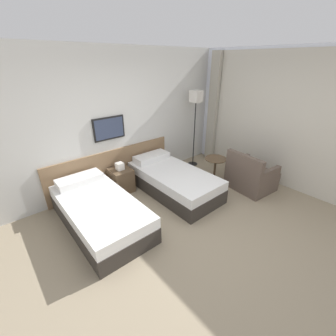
{
  "coord_description": "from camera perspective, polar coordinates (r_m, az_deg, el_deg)",
  "views": [
    {
      "loc": [
        -2.11,
        -1.76,
        2.45
      ],
      "look_at": [
        0.36,
        1.14,
        0.61
      ],
      "focal_mm": 24.0,
      "sensor_mm": 36.0,
      "label": 1
    }
  ],
  "objects": [
    {
      "name": "wall_headboard",
      "position": [
        4.65,
        -12.52,
        10.92
      ],
      "size": [
        10.0,
        0.1,
        2.7
      ],
      "color": "silver",
      "rests_on": "ground_plane"
    },
    {
      "name": "bed_near_door",
      "position": [
        3.85,
        -17.02,
        -10.48
      ],
      "size": [
        0.97,
        1.93,
        0.59
      ],
      "color": "#332D28",
      "rests_on": "ground_plane"
    },
    {
      "name": "bed_near_window",
      "position": [
        4.56,
        1.24,
        -3.18
      ],
      "size": [
        0.97,
        1.93,
        0.59
      ],
      "color": "#332D28",
      "rests_on": "ground_plane"
    },
    {
      "name": "ground_plane",
      "position": [
        3.68,
        7.59,
        -16.22
      ],
      "size": [
        16.0,
        16.0,
        0.0
      ],
      "primitive_type": "plane",
      "color": "gray"
    },
    {
      "name": "side_table",
      "position": [
        5.01,
        11.9,
        0.78
      ],
      "size": [
        0.47,
        0.47,
        0.53
      ],
      "color": "brown",
      "rests_on": "ground_plane"
    },
    {
      "name": "armchair",
      "position": [
        4.95,
        20.17,
        -2.1
      ],
      "size": [
        0.81,
        0.9,
        0.81
      ],
      "rotation": [
        0.0,
        0.0,
        1.47
      ],
      "color": "brown",
      "rests_on": "ground_plane"
    },
    {
      "name": "floor_lamp",
      "position": [
        5.41,
        7.09,
        15.95
      ],
      "size": [
        0.24,
        0.24,
        1.83
      ],
      "color": "black",
      "rests_on": "ground_plane"
    },
    {
      "name": "wall_window",
      "position": [
        5.09,
        29.08,
        10.02
      ],
      "size": [
        0.21,
        4.7,
        2.7
      ],
      "color": "white",
      "rests_on": "ground_plane"
    },
    {
      "name": "nightstand",
      "position": [
        4.66,
        -11.82,
        -2.92
      ],
      "size": [
        0.4,
        0.44,
        0.62
      ],
      "color": "brown",
      "rests_on": "ground_plane"
    }
  ]
}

